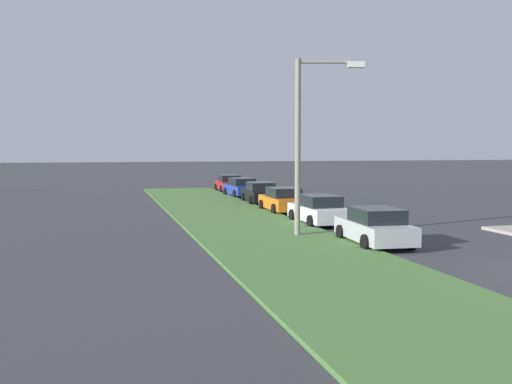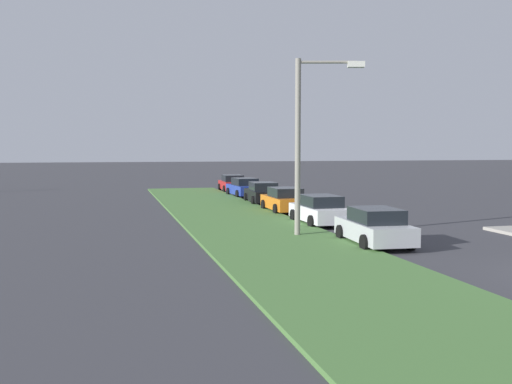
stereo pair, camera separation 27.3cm
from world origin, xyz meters
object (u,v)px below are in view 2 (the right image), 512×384
object	(u,v)px
parked_car_orange	(285,200)
streetlight	(306,134)
parked_car_blue	(244,188)
parked_car_red	(232,184)
parked_car_white	(320,210)
parked_car_silver	(375,227)
parked_car_black	(263,193)

from	to	relation	value
parked_car_orange	streetlight	world-z (taller)	streetlight
parked_car_blue	parked_car_red	size ratio (longest dim) A/B	1.01
parked_car_white	parked_car_blue	bearing A→B (deg)	-0.85
parked_car_white	parked_car_blue	distance (m)	17.10
parked_car_silver	parked_car_blue	world-z (taller)	same
parked_car_blue	parked_car_white	bearing A→B (deg)	176.29
parked_car_black	streetlight	world-z (taller)	streetlight
parked_car_white	streetlight	xyz separation A→B (m)	(-3.80, 2.04, 3.67)
parked_car_orange	parked_car_black	bearing A→B (deg)	-1.40
parked_car_silver	parked_car_orange	size ratio (longest dim) A/B	1.02
parked_car_silver	parked_car_red	size ratio (longest dim) A/B	1.01
parked_car_black	parked_car_blue	distance (m)	5.68
parked_car_orange	parked_car_black	world-z (taller)	same
parked_car_blue	streetlight	world-z (taller)	streetlight
parked_car_orange	parked_car_blue	world-z (taller)	same
parked_car_white	parked_car_orange	xyz separation A→B (m)	(5.77, 0.07, 0.00)
parked_car_red	streetlight	xyz separation A→B (m)	(-26.36, 2.33, 3.67)
parked_car_silver	parked_car_blue	xyz separation A→B (m)	(23.48, -0.20, 0.00)
parked_car_white	parked_car_red	distance (m)	22.57
parked_car_red	parked_car_silver	bearing A→B (deg)	-179.01
parked_car_orange	streetlight	xyz separation A→B (m)	(-9.57, 1.97, 3.67)
parked_car_blue	parked_car_red	xyz separation A→B (m)	(5.47, -0.19, 0.00)
parked_car_black	parked_car_blue	bearing A→B (deg)	2.47
parked_car_silver	parked_car_black	bearing A→B (deg)	2.74
parked_car_black	parked_car_blue	size ratio (longest dim) A/B	1.00
streetlight	parked_car_silver	bearing A→B (deg)	-143.08
parked_car_orange	streetlight	bearing A→B (deg)	168.44
parked_car_white	parked_car_black	distance (m)	11.42
parked_car_white	parked_car_silver	bearing A→B (deg)	178.59
parked_car_red	parked_car_blue	bearing A→B (deg)	179.76
parked_car_black	parked_car_red	world-z (taller)	same
parked_car_orange	parked_car_black	size ratio (longest dim) A/B	0.98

